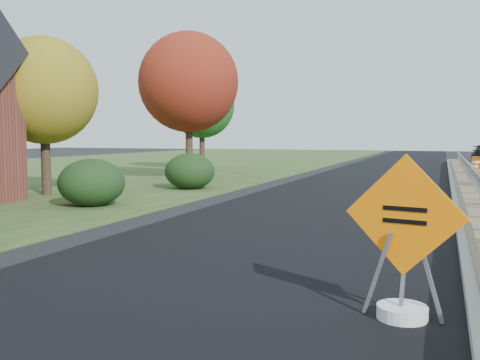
% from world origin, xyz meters
% --- Properties ---
extents(grass_verge_near, '(30.00, 120.00, 0.03)m').
position_xyz_m(grass_verge_near, '(-24.00, 10.00, 0.01)').
color(grass_verge_near, '#32471E').
rests_on(grass_verge_near, ground).
extents(milled_overlay, '(7.20, 120.00, 0.01)m').
position_xyz_m(milled_overlay, '(-4.40, 10.00, 0.01)').
color(milled_overlay, black).
rests_on(milled_overlay, ground).
extents(median, '(1.60, 55.00, 0.23)m').
position_xyz_m(median, '(0.00, 8.00, 0.11)').
color(median, gray).
rests_on(median, ground).
extents(guardrail, '(0.10, 46.15, 0.72)m').
position_xyz_m(guardrail, '(0.00, 9.00, 0.73)').
color(guardrail, silver).
rests_on(guardrail, median).
extents(hedge_mid, '(2.09, 2.09, 1.52)m').
position_xyz_m(hedge_mid, '(-11.50, 0.00, 0.76)').
color(hedge_mid, black).
rests_on(hedge_mid, ground).
extents(hedge_north, '(2.09, 2.09, 1.52)m').
position_xyz_m(hedge_north, '(-11.00, 6.00, 0.76)').
color(hedge_north, black).
rests_on(hedge_north, ground).
extents(tree_near_yellow, '(3.96, 3.96, 5.88)m').
position_xyz_m(tree_near_yellow, '(-15.00, 2.00, 3.89)').
color(tree_near_yellow, '#473523').
rests_on(tree_near_yellow, ground).
extents(tree_near_red, '(4.95, 4.95, 7.35)m').
position_xyz_m(tree_near_red, '(-13.00, 10.00, 4.86)').
color(tree_near_red, '#473523').
rests_on(tree_near_red, ground).
extents(tree_near_back, '(4.29, 4.29, 6.37)m').
position_xyz_m(tree_near_back, '(-16.00, 18.00, 4.21)').
color(tree_near_back, '#473523').
rests_on(tree_near_back, ground).
extents(caution_sign, '(1.44, 0.61, 2.02)m').
position_xyz_m(caution_sign, '(-1.54, -7.43, 0.51)').
color(caution_sign, white).
rests_on(caution_sign, ground).
extents(barrel_median_far, '(0.61, 0.61, 0.89)m').
position_xyz_m(barrel_median_far, '(0.55, 17.11, 0.66)').
color(barrel_median_far, black).
rests_on(barrel_median_far, median).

